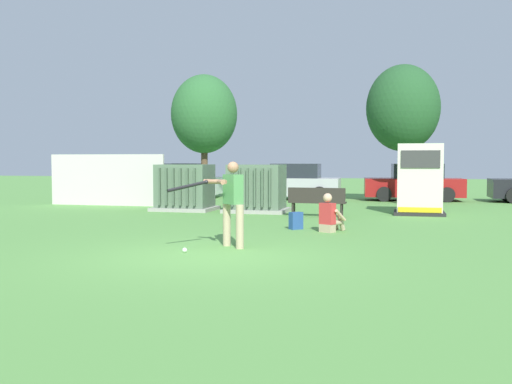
{
  "coord_description": "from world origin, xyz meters",
  "views": [
    {
      "loc": [
        3.48,
        -10.04,
        1.76
      ],
      "look_at": [
        0.07,
        3.5,
        1.0
      ],
      "focal_mm": 40.65,
      "sensor_mm": 36.0,
      "label": 1
    }
  ],
  "objects_px": {
    "generator_enclosure": "(420,180)",
    "parked_car_right_of_center": "(414,183)",
    "sports_ball": "(185,250)",
    "parked_car_left_of_center": "(294,183)",
    "batter": "(231,199)",
    "park_bench": "(317,200)",
    "transformer_west": "(185,188)",
    "transformer_mid_west": "(257,189)",
    "parked_car_leftmost": "(177,182)",
    "backpack": "(296,221)",
    "seated_spectator": "(330,217)"
  },
  "relations": [
    {
      "from": "transformer_mid_west",
      "to": "backpack",
      "type": "bearing_deg",
      "value": -64.58
    },
    {
      "from": "seated_spectator",
      "to": "transformer_mid_west",
      "type": "bearing_deg",
      "value": 122.13
    },
    {
      "from": "park_bench",
      "to": "parked_car_right_of_center",
      "type": "height_order",
      "value": "parked_car_right_of_center"
    },
    {
      "from": "batter",
      "to": "parked_car_left_of_center",
      "type": "xyz_separation_m",
      "value": [
        -1.37,
        14.49,
        -0.22
      ]
    },
    {
      "from": "parked_car_left_of_center",
      "to": "parked_car_right_of_center",
      "type": "height_order",
      "value": "same"
    },
    {
      "from": "park_bench",
      "to": "parked_car_right_of_center",
      "type": "distance_m",
      "value": 8.9
    },
    {
      "from": "batter",
      "to": "backpack",
      "type": "relative_size",
      "value": 3.95
    },
    {
      "from": "park_bench",
      "to": "parked_car_right_of_center",
      "type": "xyz_separation_m",
      "value": [
        3.1,
        8.34,
        0.22
      ]
    },
    {
      "from": "park_bench",
      "to": "parked_car_right_of_center",
      "type": "relative_size",
      "value": 0.42
    },
    {
      "from": "park_bench",
      "to": "sports_ball",
      "type": "bearing_deg",
      "value": -100.86
    },
    {
      "from": "transformer_mid_west",
      "to": "parked_car_leftmost",
      "type": "distance_m",
      "value": 8.8
    },
    {
      "from": "backpack",
      "to": "parked_car_leftmost",
      "type": "relative_size",
      "value": 0.1
    },
    {
      "from": "backpack",
      "to": "batter",
      "type": "bearing_deg",
      "value": -102.0
    },
    {
      "from": "transformer_west",
      "to": "backpack",
      "type": "xyz_separation_m",
      "value": [
        4.8,
        -4.61,
        -0.57
      ]
    },
    {
      "from": "backpack",
      "to": "parked_car_left_of_center",
      "type": "relative_size",
      "value": 0.1
    },
    {
      "from": "transformer_west",
      "to": "park_bench",
      "type": "height_order",
      "value": "transformer_west"
    },
    {
      "from": "transformer_mid_west",
      "to": "backpack",
      "type": "distance_m",
      "value": 5.11
    },
    {
      "from": "sports_ball",
      "to": "parked_car_left_of_center",
      "type": "distance_m",
      "value": 15.34
    },
    {
      "from": "transformer_mid_west",
      "to": "sports_ball",
      "type": "height_order",
      "value": "transformer_mid_west"
    },
    {
      "from": "park_bench",
      "to": "parked_car_left_of_center",
      "type": "relative_size",
      "value": 0.43
    },
    {
      "from": "backpack",
      "to": "parked_car_right_of_center",
      "type": "height_order",
      "value": "parked_car_right_of_center"
    },
    {
      "from": "sports_ball",
      "to": "parked_car_right_of_center",
      "type": "bearing_deg",
      "value": 74.05
    },
    {
      "from": "parked_car_leftmost",
      "to": "parked_car_right_of_center",
      "type": "distance_m",
      "value": 10.96
    },
    {
      "from": "batter",
      "to": "park_bench",
      "type": "bearing_deg",
      "value": 83.44
    },
    {
      "from": "seated_spectator",
      "to": "generator_enclosure",
      "type": "bearing_deg",
      "value": 66.79
    },
    {
      "from": "seated_spectator",
      "to": "parked_car_left_of_center",
      "type": "xyz_separation_m",
      "value": [
        -3.01,
        11.43,
        0.38
      ]
    },
    {
      "from": "park_bench",
      "to": "parked_car_right_of_center",
      "type": "bearing_deg",
      "value": 69.61
    },
    {
      "from": "transformer_mid_west",
      "to": "batter",
      "type": "xyz_separation_m",
      "value": [
        1.46,
        -7.99,
        0.19
      ]
    },
    {
      "from": "transformer_mid_west",
      "to": "seated_spectator",
      "type": "height_order",
      "value": "transformer_mid_west"
    },
    {
      "from": "seated_spectator",
      "to": "backpack",
      "type": "distance_m",
      "value": 0.99
    },
    {
      "from": "transformer_mid_west",
      "to": "generator_enclosure",
      "type": "distance_m",
      "value": 5.4
    },
    {
      "from": "batter",
      "to": "backpack",
      "type": "xyz_separation_m",
      "value": [
        0.72,
        3.4,
        -0.76
      ]
    },
    {
      "from": "generator_enclosure",
      "to": "parked_car_right_of_center",
      "type": "height_order",
      "value": "generator_enclosure"
    },
    {
      "from": "sports_ball",
      "to": "parked_car_right_of_center",
      "type": "distance_m",
      "value": 16.61
    },
    {
      "from": "transformer_west",
      "to": "generator_enclosure",
      "type": "distance_m",
      "value": 8.0
    },
    {
      "from": "generator_enclosure",
      "to": "sports_ball",
      "type": "xyz_separation_m",
      "value": [
        -4.59,
        -9.18,
        -1.09
      ]
    },
    {
      "from": "transformer_mid_west",
      "to": "parked_car_leftmost",
      "type": "height_order",
      "value": "same"
    },
    {
      "from": "parked_car_left_of_center",
      "to": "transformer_west",
      "type": "bearing_deg",
      "value": -112.64
    },
    {
      "from": "sports_ball",
      "to": "parked_car_leftmost",
      "type": "bearing_deg",
      "value": 112.29
    },
    {
      "from": "seated_spectator",
      "to": "parked_car_right_of_center",
      "type": "height_order",
      "value": "parked_car_right_of_center"
    },
    {
      "from": "transformer_west",
      "to": "batter",
      "type": "bearing_deg",
      "value": -63.01
    },
    {
      "from": "park_bench",
      "to": "seated_spectator",
      "type": "distance_m",
      "value": 3.84
    },
    {
      "from": "park_bench",
      "to": "transformer_west",
      "type": "bearing_deg",
      "value": 166.0
    },
    {
      "from": "generator_enclosure",
      "to": "parked_car_left_of_center",
      "type": "distance_m",
      "value": 8.1
    },
    {
      "from": "park_bench",
      "to": "backpack",
      "type": "height_order",
      "value": "park_bench"
    },
    {
      "from": "backpack",
      "to": "park_bench",
      "type": "bearing_deg",
      "value": 88.99
    },
    {
      "from": "parked_car_right_of_center",
      "to": "generator_enclosure",
      "type": "bearing_deg",
      "value": -89.74
    },
    {
      "from": "parked_car_leftmost",
      "to": "transformer_west",
      "type": "bearing_deg",
      "value": -66.13
    },
    {
      "from": "backpack",
      "to": "parked_car_leftmost",
      "type": "bearing_deg",
      "value": 124.42
    },
    {
      "from": "parked_car_left_of_center",
      "to": "backpack",
      "type": "bearing_deg",
      "value": -79.31
    }
  ]
}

